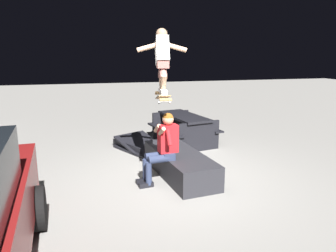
{
  "coord_description": "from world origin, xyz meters",
  "views": [
    {
      "loc": [
        -5.44,
        1.48,
        2.32
      ],
      "look_at": [
        -0.1,
        0.14,
        1.05
      ],
      "focal_mm": 34.18,
      "sensor_mm": 36.0,
      "label": 1
    }
  ],
  "objects_px": {
    "picnic_table_back": "(184,125)",
    "person_sitting_on_ledge": "(163,145)",
    "skateboard": "(163,97)",
    "skater_airborne": "(162,58)",
    "ledge_box_main": "(179,164)",
    "kicker_ramp": "(143,147)"
  },
  "relations": [
    {
      "from": "skateboard",
      "to": "kicker_ramp",
      "type": "bearing_deg",
      "value": 1.37
    },
    {
      "from": "kicker_ramp",
      "to": "skateboard",
      "type": "bearing_deg",
      "value": -178.63
    },
    {
      "from": "skater_airborne",
      "to": "kicker_ramp",
      "type": "height_order",
      "value": "skater_airborne"
    },
    {
      "from": "ledge_box_main",
      "to": "picnic_table_back",
      "type": "bearing_deg",
      "value": -18.97
    },
    {
      "from": "skateboard",
      "to": "picnic_table_back",
      "type": "xyz_separation_m",
      "value": [
        2.24,
        -1.08,
        -1.05
      ]
    },
    {
      "from": "person_sitting_on_ledge",
      "to": "picnic_table_back",
      "type": "xyz_separation_m",
      "value": [
        2.4,
        -1.13,
        -0.21
      ]
    },
    {
      "from": "picnic_table_back",
      "to": "person_sitting_on_ledge",
      "type": "bearing_deg",
      "value": 154.86
    },
    {
      "from": "ledge_box_main",
      "to": "person_sitting_on_ledge",
      "type": "height_order",
      "value": "person_sitting_on_ledge"
    },
    {
      "from": "ledge_box_main",
      "to": "person_sitting_on_ledge",
      "type": "distance_m",
      "value": 0.69
    },
    {
      "from": "skateboard",
      "to": "picnic_table_back",
      "type": "height_order",
      "value": "skateboard"
    },
    {
      "from": "skateboard",
      "to": "kicker_ramp",
      "type": "relative_size",
      "value": 0.66
    },
    {
      "from": "ledge_box_main",
      "to": "kicker_ramp",
      "type": "height_order",
      "value": "ledge_box_main"
    },
    {
      "from": "skater_airborne",
      "to": "kicker_ramp",
      "type": "xyz_separation_m",
      "value": [
        1.88,
        0.05,
        -2.17
      ]
    },
    {
      "from": "skateboard",
      "to": "skater_airborne",
      "type": "relative_size",
      "value": 0.92
    },
    {
      "from": "skateboard",
      "to": "skater_airborne",
      "type": "height_order",
      "value": "skater_airborne"
    },
    {
      "from": "ledge_box_main",
      "to": "skateboard",
      "type": "relative_size",
      "value": 2.01
    },
    {
      "from": "ledge_box_main",
      "to": "picnic_table_back",
      "type": "relative_size",
      "value": 1.08
    },
    {
      "from": "ledge_box_main",
      "to": "picnic_table_back",
      "type": "xyz_separation_m",
      "value": [
        2.11,
        -0.73,
        0.27
      ]
    },
    {
      "from": "person_sitting_on_ledge",
      "to": "kicker_ramp",
      "type": "distance_m",
      "value": 2.2
    },
    {
      "from": "skateboard",
      "to": "skater_airborne",
      "type": "bearing_deg",
      "value": -7.28
    },
    {
      "from": "skater_airborne",
      "to": "picnic_table_back",
      "type": "xyz_separation_m",
      "value": [
        2.18,
        -1.08,
        -1.73
      ]
    },
    {
      "from": "ledge_box_main",
      "to": "person_sitting_on_ledge",
      "type": "bearing_deg",
      "value": 125.9
    }
  ]
}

